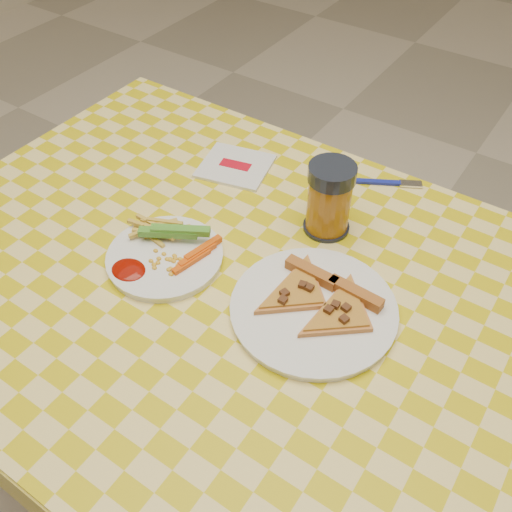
{
  "coord_description": "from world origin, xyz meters",
  "views": [
    {
      "loc": [
        0.37,
        -0.52,
        1.47
      ],
      "look_at": [
        -0.02,
        0.05,
        0.78
      ],
      "focal_mm": 40.0,
      "sensor_mm": 36.0,
      "label": 1
    }
  ],
  "objects_px": {
    "plate_left": "(165,258)",
    "drink_glass": "(329,199)",
    "plate_right": "(313,310)",
    "table": "(248,313)"
  },
  "relations": [
    {
      "from": "table",
      "to": "drink_glass",
      "type": "relative_size",
      "value": 9.18
    },
    {
      "from": "plate_right",
      "to": "drink_glass",
      "type": "distance_m",
      "value": 0.22
    },
    {
      "from": "plate_right",
      "to": "drink_glass",
      "type": "relative_size",
      "value": 1.89
    },
    {
      "from": "table",
      "to": "plate_left",
      "type": "distance_m",
      "value": 0.18
    },
    {
      "from": "plate_left",
      "to": "drink_glass",
      "type": "height_order",
      "value": "drink_glass"
    },
    {
      "from": "plate_right",
      "to": "drink_glass",
      "type": "xyz_separation_m",
      "value": [
        -0.08,
        0.19,
        0.06
      ]
    },
    {
      "from": "plate_left",
      "to": "drink_glass",
      "type": "distance_m",
      "value": 0.31
    },
    {
      "from": "plate_right",
      "to": "drink_glass",
      "type": "bearing_deg",
      "value": 113.42
    },
    {
      "from": "plate_left",
      "to": "plate_right",
      "type": "distance_m",
      "value": 0.28
    },
    {
      "from": "table",
      "to": "plate_right",
      "type": "xyz_separation_m",
      "value": [
        0.12,
        0.01,
        0.08
      ]
    }
  ]
}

